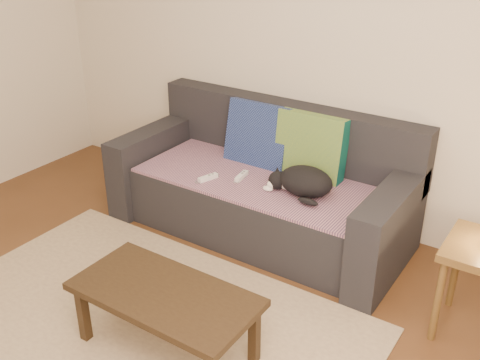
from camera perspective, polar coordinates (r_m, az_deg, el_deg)
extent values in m
plane|color=brown|center=(3.18, -13.42, -16.79)|extent=(4.50, 4.50, 0.00)
cube|color=beige|center=(4.03, 5.89, 14.02)|extent=(4.50, 0.04, 2.60)
cube|color=#232328|center=(4.00, 1.79, -2.65)|extent=(1.70, 0.78, 0.42)
cube|color=#232328|center=(4.13, 4.82, 4.88)|extent=(2.10, 0.18, 0.45)
cube|color=#232328|center=(4.48, -8.56, 1.60)|extent=(0.20, 0.90, 0.60)
cube|color=#232328|center=(3.61, 14.74, -5.29)|extent=(0.20, 0.90, 0.60)
cube|color=#3D294D|center=(3.88, 1.67, 0.08)|extent=(1.66, 0.74, 0.02)
cube|color=#101C47|center=(4.08, 1.94, 4.43)|extent=(0.49, 0.23, 0.51)
cube|color=#0C4D46|center=(3.89, 7.17, 3.15)|extent=(0.49, 0.19, 0.50)
ellipsoid|color=black|center=(3.64, 6.71, -0.13)|extent=(0.44, 0.39, 0.19)
sphere|color=black|center=(3.70, 3.84, -0.03)|extent=(0.16, 0.16, 0.12)
sphere|color=white|center=(3.69, 3.15, -0.45)|extent=(0.07, 0.07, 0.05)
ellipsoid|color=black|center=(3.52, 6.91, -2.19)|extent=(0.15, 0.10, 0.04)
cube|color=white|center=(3.87, 0.16, 0.41)|extent=(0.06, 0.15, 0.03)
cube|color=white|center=(3.85, -3.26, 0.24)|extent=(0.08, 0.15, 0.03)
cylinder|color=brown|center=(3.20, 19.46, -11.50)|extent=(0.04, 0.04, 0.51)
cylinder|color=brown|center=(3.49, 21.06, -8.40)|extent=(0.04, 0.04, 0.51)
cube|color=tan|center=(3.25, -11.47, -15.32)|extent=(2.50, 1.80, 0.01)
cube|color=black|center=(2.91, -7.68, -11.44)|extent=(0.96, 0.48, 0.04)
cube|color=black|center=(3.18, -15.63, -12.98)|extent=(0.05, 0.05, 0.35)
cube|color=black|center=(3.37, -10.98, -9.94)|extent=(0.05, 0.05, 0.35)
cube|color=black|center=(2.94, 1.47, -15.49)|extent=(0.05, 0.05, 0.35)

